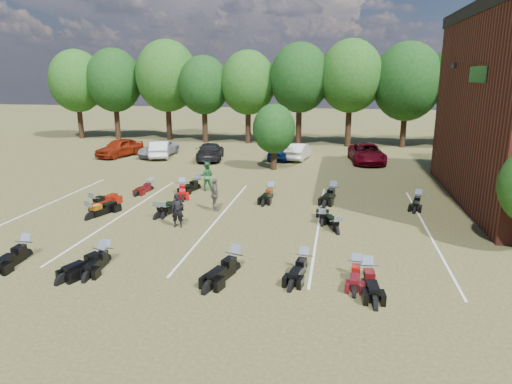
% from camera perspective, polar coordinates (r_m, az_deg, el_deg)
% --- Properties ---
extents(ground, '(160.00, 160.00, 0.00)m').
position_cam_1_polar(ground, '(19.61, 1.52, -6.46)').
color(ground, brown).
rests_on(ground, ground).
extents(car_0, '(3.20, 4.99, 1.58)m').
position_cam_1_polar(car_0, '(41.79, -16.67, 5.35)').
color(car_0, maroon).
rests_on(car_0, ground).
extents(car_1, '(2.83, 4.68, 1.46)m').
position_cam_1_polar(car_1, '(40.44, -11.94, 5.26)').
color(car_1, silver).
rests_on(car_1, ground).
extents(car_2, '(2.52, 4.81, 1.29)m').
position_cam_1_polar(car_2, '(41.01, -12.11, 5.26)').
color(car_2, gray).
rests_on(car_2, ground).
extents(car_3, '(2.85, 5.24, 1.44)m').
position_cam_1_polar(car_3, '(38.70, -5.74, 5.09)').
color(car_3, black).
rests_on(car_3, ground).
extents(car_4, '(2.07, 4.65, 1.55)m').
position_cam_1_polar(car_4, '(39.06, 3.21, 5.31)').
color(car_4, navy).
rests_on(car_4, ground).
extents(car_5, '(2.12, 4.39, 1.39)m').
position_cam_1_polar(car_5, '(38.82, 5.34, 5.09)').
color(car_5, '#B9BAB4').
rests_on(car_5, ground).
extents(car_6, '(3.11, 5.73, 1.53)m').
position_cam_1_polar(car_6, '(38.33, 13.69, 4.72)').
color(car_6, '#530411').
rests_on(car_6, ground).
extents(car_7, '(2.87, 5.22, 1.43)m').
position_cam_1_polar(car_7, '(41.03, 28.18, 3.97)').
color(car_7, '#3E3E43').
rests_on(car_7, ground).
extents(person_black, '(0.65, 0.49, 1.63)m').
position_cam_1_polar(person_black, '(21.71, -9.78, -2.30)').
color(person_black, black).
rests_on(person_black, ground).
extents(person_green, '(0.90, 0.71, 1.80)m').
position_cam_1_polar(person_green, '(28.36, -6.17, 1.98)').
color(person_green, '#276935').
rests_on(person_green, ground).
extents(person_grey, '(0.85, 1.11, 1.76)m').
position_cam_1_polar(person_grey, '(24.03, -5.17, -0.34)').
color(person_grey, '#57524B').
rests_on(person_grey, ground).
extents(motorcycle_0, '(0.88, 2.43, 1.33)m').
position_cam_1_polar(motorcycle_0, '(20.34, -26.78, -7.30)').
color(motorcycle_0, black).
rests_on(motorcycle_0, ground).
extents(motorcycle_1, '(0.82, 2.22, 1.22)m').
position_cam_1_polar(motorcycle_1, '(18.65, -18.18, -8.35)').
color(motorcycle_1, black).
rests_on(motorcycle_1, ground).
extents(motorcycle_2, '(1.49, 2.47, 1.31)m').
position_cam_1_polar(motorcycle_2, '(18.41, -18.79, -8.70)').
color(motorcycle_2, black).
rests_on(motorcycle_2, ground).
extents(motorcycle_3, '(1.45, 2.62, 1.39)m').
position_cam_1_polar(motorcycle_3, '(17.03, -2.72, -9.84)').
color(motorcycle_3, black).
rests_on(motorcycle_3, ground).
extents(motorcycle_4, '(1.09, 2.32, 1.24)m').
position_cam_1_polar(motorcycle_4, '(17.14, 5.94, -9.73)').
color(motorcycle_4, black).
rests_on(motorcycle_4, ground).
extents(motorcycle_5, '(0.94, 2.40, 1.31)m').
position_cam_1_polar(motorcycle_5, '(16.59, 13.70, -10.95)').
color(motorcycle_5, black).
rests_on(motorcycle_5, ground).
extents(motorcycle_6, '(0.78, 2.10, 1.15)m').
position_cam_1_polar(motorcycle_6, '(17.01, 12.35, -10.21)').
color(motorcycle_6, '#490A10').
rests_on(motorcycle_6, ground).
extents(motorcycle_7, '(1.42, 2.61, 1.39)m').
position_cam_1_polar(motorcycle_7, '(25.79, -19.57, -2.13)').
color(motorcycle_7, maroon).
rests_on(motorcycle_7, ground).
extents(motorcycle_8, '(1.49, 2.57, 1.36)m').
position_cam_1_polar(motorcycle_8, '(24.28, -19.95, -3.18)').
color(motorcycle_8, black).
rests_on(motorcycle_8, ground).
extents(motorcycle_9, '(1.37, 2.41, 1.28)m').
position_cam_1_polar(motorcycle_9, '(23.44, -12.12, -3.23)').
color(motorcycle_9, black).
rests_on(motorcycle_9, ground).
extents(motorcycle_10, '(0.94, 2.20, 1.19)m').
position_cam_1_polar(motorcycle_10, '(23.49, -11.47, -3.16)').
color(motorcycle_10, black).
rests_on(motorcycle_10, ground).
extents(motorcycle_12, '(0.73, 2.15, 1.19)m').
position_cam_1_polar(motorcycle_12, '(22.17, 8.24, -4.09)').
color(motorcycle_12, black).
rests_on(motorcycle_12, ground).
extents(motorcycle_13, '(1.28, 2.21, 1.17)m').
position_cam_1_polar(motorcycle_13, '(21.17, 10.03, -5.07)').
color(motorcycle_13, black).
rests_on(motorcycle_13, ground).
extents(motorcycle_14, '(0.96, 2.11, 1.13)m').
position_cam_1_polar(motorcycle_14, '(29.16, -13.05, 0.22)').
color(motorcycle_14, '#480A0B').
rests_on(motorcycle_14, ground).
extents(motorcycle_15, '(1.54, 2.52, 1.34)m').
position_cam_1_polar(motorcycle_15, '(28.04, -9.18, -0.16)').
color(motorcycle_15, '#9F0B0B').
rests_on(motorcycle_15, ground).
extents(motorcycle_16, '(1.30, 2.44, 1.30)m').
position_cam_1_polar(motorcycle_16, '(28.98, -7.36, 0.39)').
color(motorcycle_16, black).
rests_on(motorcycle_16, ground).
extents(motorcycle_17, '(0.95, 2.41, 1.31)m').
position_cam_1_polar(motorcycle_17, '(26.73, 1.85, -0.71)').
color(motorcycle_17, black).
rests_on(motorcycle_17, ground).
extents(motorcycle_18, '(1.33, 2.64, 1.41)m').
position_cam_1_polar(motorcycle_18, '(26.92, 9.53, -0.80)').
color(motorcycle_18, black).
rests_on(motorcycle_18, ground).
extents(motorcycle_20, '(1.20, 2.28, 1.21)m').
position_cam_1_polar(motorcycle_20, '(26.76, 19.53, -1.54)').
color(motorcycle_20, black).
rests_on(motorcycle_20, ground).
extents(tree_line, '(56.00, 6.00, 9.79)m').
position_cam_1_polar(tree_line, '(47.25, 5.93, 13.60)').
color(tree_line, black).
rests_on(tree_line, ground).
extents(young_tree_midfield, '(3.20, 3.20, 4.70)m').
position_cam_1_polar(young_tree_midfield, '(34.16, 2.26, 7.92)').
color(young_tree_midfield, black).
rests_on(young_tree_midfield, ground).
extents(parking_lines, '(20.10, 14.00, 0.01)m').
position_cam_1_polar(parking_lines, '(22.97, -4.74, -3.30)').
color(parking_lines, silver).
rests_on(parking_lines, ground).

